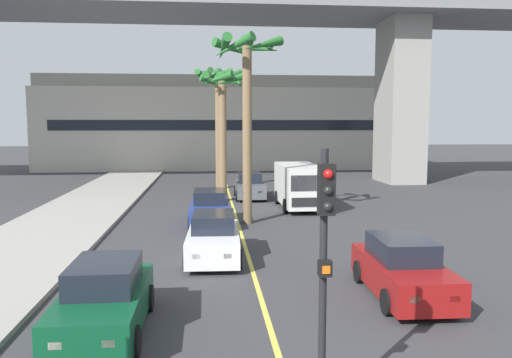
{
  "coord_description": "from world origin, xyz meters",
  "views": [
    {
      "loc": [
        -1.35,
        -0.33,
        4.56
      ],
      "look_at": [
        0.0,
        14.0,
        3.01
      ],
      "focal_mm": 35.83,
      "sensor_mm": 36.0,
      "label": 1
    }
  ],
  "objects": [
    {
      "name": "traffic_light_median_near",
      "position": [
        0.39,
        7.09,
        2.71
      ],
      "size": [
        0.24,
        0.37,
        4.2
      ],
      "color": "black",
      "rests_on": "ground"
    },
    {
      "name": "delivery_van",
      "position": [
        3.56,
        26.85,
        1.29
      ],
      "size": [
        2.19,
        5.26,
        2.36
      ],
      "color": "silver",
      "rests_on": "ground"
    },
    {
      "name": "car_queue_third",
      "position": [
        3.76,
        12.45,
        0.72
      ],
      "size": [
        1.91,
        4.14,
        1.56
      ],
      "color": "maroon",
      "rests_on": "ground"
    },
    {
      "name": "car_queue_fourth",
      "position": [
        -1.19,
        16.7,
        0.72
      ],
      "size": [
        1.94,
        4.15,
        1.56
      ],
      "color": "white",
      "rests_on": "ground"
    },
    {
      "name": "palm_tree_mid_median",
      "position": [
        -0.47,
        29.83,
        5.75
      ],
      "size": [
        2.86,
        3.05,
        7.63
      ],
      "color": "brown",
      "rests_on": "ground"
    },
    {
      "name": "bridge_overpass",
      "position": [
        1.19,
        38.76,
        13.32
      ],
      "size": [
        77.9,
        8.0,
        16.81
      ],
      "color": "slate",
      "rests_on": "ground"
    },
    {
      "name": "car_queue_second",
      "position": [
        -1.3,
        22.74,
        0.72
      ],
      "size": [
        1.88,
        4.12,
        1.56
      ],
      "color": "navy",
      "rests_on": "ground"
    },
    {
      "name": "palm_tree_far_median",
      "position": [
        0.43,
        22.81,
        6.61
      ],
      "size": [
        3.29,
        3.37,
        8.54
      ],
      "color": "brown",
      "rests_on": "ground"
    },
    {
      "name": "lane_stripe_center",
      "position": [
        0.0,
        24.0,
        0.0
      ],
      "size": [
        0.14,
        56.0,
        0.01
      ],
      "primitive_type": "cube",
      "color": "#DBCC4C",
      "rests_on": "ground"
    },
    {
      "name": "pier_building_backdrop",
      "position": [
        0.0,
        53.17,
        4.59
      ],
      "size": [
        36.18,
        8.04,
        9.31
      ],
      "color": "beige",
      "rests_on": "ground"
    },
    {
      "name": "car_queue_fifth",
      "position": [
        1.2,
        30.94,
        0.72
      ],
      "size": [
        1.86,
        4.11,
        1.56
      ],
      "color": "#4C5156",
      "rests_on": "ground"
    },
    {
      "name": "car_queue_front",
      "position": [
        -3.64,
        10.76,
        0.72
      ],
      "size": [
        1.85,
        4.11,
        1.56
      ],
      "color": "#0C4728",
      "rests_on": "ground"
    },
    {
      "name": "palm_tree_near_median",
      "position": [
        -0.57,
        35.69,
        6.46
      ],
      "size": [
        3.43,
        3.5,
        8.44
      ],
      "color": "brown",
      "rests_on": "ground"
    }
  ]
}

